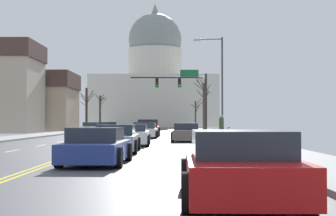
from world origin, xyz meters
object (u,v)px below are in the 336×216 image
object	(u,v)px
signal_gantry	(184,88)
sedan_oncoming_01	(101,127)
sedan_oncoming_03	(138,126)
bicycle_parked	(228,133)
sedan_near_02	(186,133)
sedan_near_04	(117,139)
pickup_truck_near_00	(148,129)
street_lamp_right	(218,78)
sedan_oncoming_00	(91,128)
sedan_near_06	(239,167)
sedan_near_03	(133,135)
sedan_near_05	(96,147)
sedan_near_01	(146,131)
sedan_oncoming_02	(111,126)
pedestrian_00	(221,125)

from	to	relation	value
signal_gantry	sedan_oncoming_01	distance (m)	18.64
sedan_oncoming_03	bicycle_parked	bearing A→B (deg)	-78.81
signal_gantry	sedan_near_02	distance (m)	17.21
sedan_oncoming_01	sedan_near_04	bearing A→B (deg)	-80.87
sedan_near_04	pickup_truck_near_00	bearing A→B (deg)	89.47
street_lamp_right	sedan_oncoming_00	distance (m)	21.54
sedan_near_04	sedan_near_06	bearing A→B (deg)	-74.57
street_lamp_right	sedan_near_03	size ratio (longest dim) A/B	1.87
sedan_near_04	sedan_oncoming_00	size ratio (longest dim) A/B	0.98
sedan_near_04	sedan_oncoming_00	distance (m)	35.30
sedan_near_05	pickup_truck_near_00	bearing A→B (deg)	89.62
pickup_truck_near_00	sedan_oncoming_03	world-z (taller)	pickup_truck_near_00
sedan_oncoming_01	sedan_oncoming_00	bearing A→B (deg)	-89.19
pickup_truck_near_00	sedan_near_04	distance (m)	24.53
sedan_near_01	sedan_oncoming_03	bearing A→B (deg)	94.61
signal_gantry	bicycle_parked	xyz separation A→B (m)	(2.90, -14.22, -4.32)
sedan_near_02	sedan_oncoming_02	world-z (taller)	sedan_near_02
sedan_oncoming_03	pedestrian_00	size ratio (longest dim) A/B	2.69
sedan_near_03	bicycle_parked	distance (m)	10.50
pickup_truck_near_00	sedan_oncoming_02	world-z (taller)	pickup_truck_near_00
sedan_near_05	sedan_oncoming_03	world-z (taller)	sedan_near_05
sedan_near_05	sedan_oncoming_02	bearing A→B (deg)	96.52
sedan_near_01	pedestrian_00	distance (m)	7.32
street_lamp_right	sedan_near_06	bearing A→B (deg)	-94.77
sedan_near_06	sedan_near_01	bearing A→B (deg)	95.96
sedan_oncoming_02	pickup_truck_near_00	bearing A→B (deg)	-76.40
sedan_near_06	sedan_oncoming_03	xyz separation A→B (m)	(-7.14, 79.18, -0.03)
sedan_near_03	pedestrian_00	size ratio (longest dim) A/B	2.52
pickup_truck_near_00	sedan_near_04	world-z (taller)	pickup_truck_near_00
sedan_near_06	bicycle_parked	world-z (taller)	sedan_near_06
pickup_truck_near_00	pedestrian_00	size ratio (longest dim) A/B	3.15
sedan_oncoming_02	sedan_near_05	bearing A→B (deg)	-83.48
signal_gantry	sedan_near_01	bearing A→B (deg)	-108.61
street_lamp_right	sedan_oncoming_02	size ratio (longest dim) A/B	1.90
pickup_truck_near_00	sedan_oncoming_03	size ratio (longest dim) A/B	1.17
sedan_near_05	sedan_oncoming_01	size ratio (longest dim) A/B	0.94
street_lamp_right	sedan_near_01	size ratio (longest dim) A/B	1.90
sedan_near_01	sedan_oncoming_00	bearing A→B (deg)	114.06
sedan_near_05	sedan_oncoming_00	xyz separation A→B (m)	(-6.87, 40.79, 0.03)
sedan_near_03	sedan_oncoming_00	distance (m)	29.34
sedan_near_04	pedestrian_00	bearing A→B (deg)	66.34
sedan_near_04	sedan_oncoming_00	xyz separation A→B (m)	(-6.84, 34.64, 0.02)
sedan_near_01	pedestrian_00	bearing A→B (deg)	-37.57
pickup_truck_near_00	sedan_oncoming_01	world-z (taller)	pickup_truck_near_00
sedan_near_01	street_lamp_right	bearing A→B (deg)	-3.20
pickup_truck_near_00	signal_gantry	bearing A→B (deg)	49.36
street_lamp_right	sedan_near_01	distance (m)	7.40
pickup_truck_near_00	sedan_near_02	distance (m)	12.94
sedan_near_03	sedan_oncoming_00	world-z (taller)	sedan_oncoming_00
sedan_near_01	bicycle_parked	size ratio (longest dim) A/B	2.43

